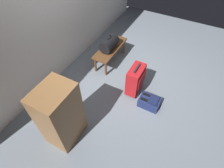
{
  "coord_description": "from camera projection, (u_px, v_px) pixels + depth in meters",
  "views": [
    {
      "loc": [
        -2.32,
        -0.77,
        2.78
      ],
      "look_at": [
        -0.33,
        0.3,
        0.25
      ],
      "focal_mm": 28.45,
      "sensor_mm": 36.0,
      "label": 1
    }
  ],
  "objects": [
    {
      "name": "bench",
      "position": [
        110.0,
        50.0,
        3.96
      ],
      "size": [
        1.0,
        0.36,
        0.4
      ],
      "color": "brown",
      "rests_on": "ground"
    },
    {
      "name": "cell_phone",
      "position": [
        114.0,
        40.0,
        4.1
      ],
      "size": [
        0.07,
        0.14,
        0.01
      ],
      "color": "silver",
      "rests_on": "bench"
    },
    {
      "name": "suitcase_upright_red",
      "position": [
        136.0,
        80.0,
        3.36
      ],
      "size": [
        0.43,
        0.25,
        0.64
      ],
      "color": "red",
      "rests_on": "ground"
    },
    {
      "name": "backpack_navy",
      "position": [
        150.0,
        102.0,
        3.3
      ],
      "size": [
        0.28,
        0.38,
        0.21
      ],
      "color": "navy",
      "rests_on": "ground"
    },
    {
      "name": "back_wall",
      "position": [
        56.0,
        2.0,
        3.13
      ],
      "size": [
        6.0,
        0.1,
        2.8
      ],
      "primitive_type": "cube",
      "color": "silver",
      "rests_on": "ground"
    },
    {
      "name": "duffel_bag_black",
      "position": [
        109.0,
        44.0,
        3.79
      ],
      "size": [
        0.44,
        0.26,
        0.34
      ],
      "color": "black",
      "rests_on": "bench"
    },
    {
      "name": "side_cabinet",
      "position": [
        60.0,
        116.0,
        2.57
      ],
      "size": [
        0.56,
        0.44,
        1.1
      ],
      "color": "olive",
      "rests_on": "ground"
    },
    {
      "name": "ground_plane",
      "position": [
        132.0,
        87.0,
        3.67
      ],
      "size": [
        6.6,
        6.6,
        0.0
      ],
      "primitive_type": "plane",
      "color": "slate"
    }
  ]
}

